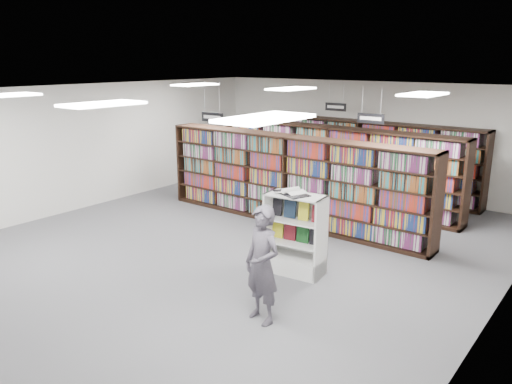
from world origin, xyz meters
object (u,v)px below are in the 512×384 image
Objects in this scene: bookshelf_row_near at (290,180)px; shopper at (262,265)px; open_book at (291,192)px; endcap_display at (296,247)px.

shopper is (2.30, -4.11, -0.15)m from bookshelf_row_near.
shopper is at bearing -46.71° from open_book.
endcap_display is 0.83× the size of shopper.
endcap_display is 1.03m from open_book.
open_book is at bearing 123.72° from shopper.
shopper is (0.58, -1.79, 0.40)m from endcap_display.
bookshelf_row_near is at bearing 131.75° from shopper.
bookshelf_row_near is 4.70× the size of endcap_display.
bookshelf_row_near is 9.24× the size of open_book.
endcap_display is at bearing 120.57° from shopper.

